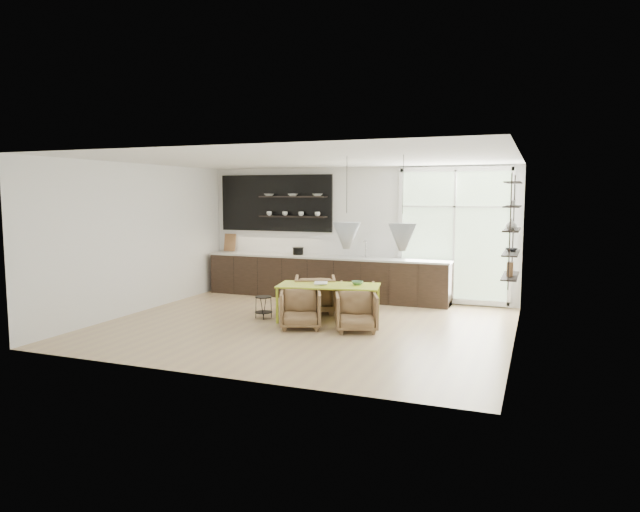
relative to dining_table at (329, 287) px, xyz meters
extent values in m
cube|color=tan|center=(-0.26, -0.54, -0.63)|extent=(7.00, 6.00, 0.01)
cube|color=white|center=(-0.26, 2.46, 0.83)|extent=(7.00, 0.02, 2.90)
cube|color=white|center=(-3.76, -0.54, 0.83)|extent=(0.02, 6.00, 2.90)
cube|color=white|center=(3.24, -0.54, 0.83)|extent=(0.02, 6.00, 2.90)
cube|color=white|center=(-0.26, -0.54, 2.28)|extent=(7.00, 6.00, 0.01)
cube|color=#B2D1A5|center=(1.89, 2.43, 0.83)|extent=(2.20, 0.02, 2.70)
cube|color=silver|center=(1.89, 2.40, 0.83)|extent=(2.30, 0.08, 2.80)
cone|color=#AFB8BF|center=(0.69, -1.04, 1.03)|extent=(0.44, 0.44, 0.42)
cone|color=#AFB8BF|center=(1.59, -1.04, 1.03)|extent=(0.44, 0.44, 0.42)
cylinder|color=black|center=(0.69, -1.04, 1.83)|extent=(0.01, 0.01, 0.89)
cylinder|color=black|center=(1.59, -1.04, 1.83)|extent=(0.01, 0.01, 0.89)
cube|color=black|center=(-0.86, 2.13, -0.17)|extent=(5.50, 0.65, 0.90)
cube|color=beige|center=(-0.86, 2.13, 0.30)|extent=(5.54, 0.69, 0.04)
cube|color=white|center=(-0.86, 2.45, 0.58)|extent=(5.50, 0.02, 0.55)
cube|color=black|center=(-2.21, 2.42, 1.48)|extent=(2.80, 0.06, 1.30)
cube|color=black|center=(-1.71, 2.28, 1.63)|extent=(1.60, 0.28, 0.03)
cube|color=black|center=(-1.71, 2.28, 1.18)|extent=(1.60, 0.28, 0.03)
cube|color=brown|center=(-3.41, 2.36, 0.53)|extent=(0.30, 0.10, 0.42)
cylinder|color=silver|center=(0.04, 2.23, 0.50)|extent=(0.02, 0.02, 0.40)
imported|color=white|center=(-2.31, 2.28, 1.67)|extent=(0.22, 0.22, 0.05)
imported|color=white|center=(-1.71, 2.28, 1.67)|extent=(0.22, 0.22, 0.05)
imported|color=white|center=(-1.11, 2.28, 1.67)|extent=(0.22, 0.22, 0.05)
imported|color=white|center=(-2.31, 2.28, 1.24)|extent=(0.12, 0.12, 0.10)
imported|color=white|center=(-1.91, 2.28, 1.24)|extent=(0.12, 0.12, 0.10)
imported|color=white|center=(-1.51, 2.28, 1.24)|extent=(0.12, 0.12, 0.10)
imported|color=white|center=(-1.11, 2.28, 1.24)|extent=(0.12, 0.12, 0.10)
cylinder|color=black|center=(-1.56, 2.20, 0.39)|extent=(0.24, 0.24, 0.15)
cube|color=black|center=(3.10, 0.06, 1.08)|extent=(0.02, 0.02, 1.90)
cube|color=black|center=(3.10, 1.26, 1.08)|extent=(0.02, 0.02, 1.90)
cube|color=black|center=(3.10, 0.66, 0.28)|extent=(0.26, 1.20, 0.02)
cube|color=black|center=(3.10, 0.66, 0.68)|extent=(0.26, 1.20, 0.02)
cube|color=black|center=(3.10, 0.66, 1.08)|extent=(0.26, 1.20, 0.02)
cube|color=black|center=(3.10, 0.66, 1.48)|extent=(0.26, 1.20, 0.03)
cube|color=black|center=(3.10, 0.66, 1.88)|extent=(0.26, 1.20, 0.03)
imported|color=white|center=(3.10, 0.41, 1.19)|extent=(0.18, 0.18, 0.19)
imported|color=#333338|center=(3.10, 0.86, 0.72)|extent=(0.22, 0.22, 0.05)
imported|color=white|center=(3.10, 0.76, 1.54)|extent=(0.10, 0.10, 0.09)
cube|color=brown|center=(3.10, 0.56, 0.41)|extent=(0.10, 0.18, 0.24)
cube|color=#B0C425|center=(0.00, 0.00, 0.03)|extent=(1.95, 1.15, 0.03)
cube|color=#B0C425|center=(-0.79, -0.53, -0.30)|extent=(0.05, 0.05, 0.64)
cube|color=#B0C425|center=(-0.93, 0.20, -0.30)|extent=(0.05, 0.05, 0.64)
cube|color=#B0C425|center=(0.93, -0.20, -0.30)|extent=(0.05, 0.05, 0.64)
cube|color=#B0C425|center=(0.79, 0.53, -0.30)|extent=(0.05, 0.05, 0.64)
imported|color=brown|center=(-0.50, 0.59, -0.26)|extent=(1.01, 1.03, 0.72)
imported|color=brown|center=(0.31, 0.73, -0.31)|extent=(0.83, 0.84, 0.63)
imported|color=brown|center=(-0.26, -0.70, -0.30)|extent=(0.92, 0.93, 0.65)
imported|color=brown|center=(0.71, -0.56, -0.30)|extent=(0.90, 0.91, 0.65)
cylinder|color=black|center=(-1.21, -0.24, -0.22)|extent=(0.31, 0.31, 0.02)
cylinder|color=black|center=(-1.21, -0.24, -0.51)|extent=(0.33, 0.33, 0.01)
cylinder|color=black|center=(-1.07, -0.20, -0.42)|extent=(0.01, 0.01, 0.40)
cylinder|color=black|center=(-1.25, -0.10, -0.42)|extent=(0.01, 0.01, 0.40)
cylinder|color=black|center=(-1.35, -0.28, -0.42)|extent=(0.01, 0.01, 0.40)
cylinder|color=black|center=(-1.17, -0.37, -0.42)|extent=(0.01, 0.01, 0.40)
imported|color=white|center=(-0.28, -0.02, 0.06)|extent=(0.34, 0.39, 0.03)
imported|color=#4D7B55|center=(0.48, 0.20, 0.08)|extent=(0.29, 0.29, 0.07)
camera|label=1|loc=(3.55, -9.61, 1.68)|focal=32.00mm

